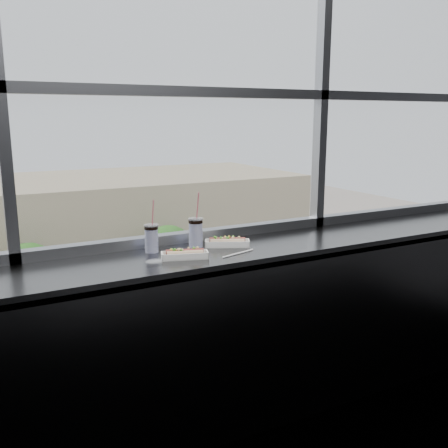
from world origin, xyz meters
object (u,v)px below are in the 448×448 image
car_far_c (219,303)px  pedestrian_d (148,300)px  soda_cup_right (196,231)px  soda_cup_left (151,237)px  hotdog_tray_right (227,242)px  car_near_d (156,394)px  car_near_c (71,414)px  car_near_e (314,352)px  loose_straw (238,253)px  tree_center (29,272)px  pedestrian_c (66,309)px  wrapper (154,261)px  tree_right (169,252)px  car_far_b (57,335)px  hotdog_tray_left (185,254)px

car_far_c → pedestrian_d: bearing=46.0°
soda_cup_right → car_far_c: bearing=62.5°
soda_cup_left → soda_cup_right: bearing=-1.7°
hotdog_tray_right → car_near_d: hotdog_tray_right is taller
car_near_c → car_near_e: car_near_c is taller
soda_cup_left → car_near_c: size_ratio=0.05×
loose_straw → tree_center: loose_straw is taller
tree_center → pedestrian_c: bearing=1.6°
pedestrian_c → tree_center: bearing=1.6°
car_near_d → wrapper: bearing=167.9°
soda_cup_right → tree_right: (10.81, 28.15, -8.34)m
wrapper → car_far_b: wrapper is taller
car_far_c → tree_center: tree_center is taller
loose_straw → car_near_d: 20.48m
loose_straw → tree_right: 31.45m
car_far_c → tree_right: (-1.76, 4.00, 2.69)m
wrapper → car_far_b: 26.90m
hotdog_tray_left → loose_straw: (0.30, -0.06, -0.02)m
pedestrian_c → pedestrian_d: pedestrian_d is taller
car_near_d → car_far_b: bearing=26.3°
soda_cup_left → car_near_e: soda_cup_left is taller
soda_cup_left → tree_right: bearing=68.5°
car_near_c → car_near_d: size_ratio=1.15×
hotdog_tray_left → hotdog_tray_right: 0.35m
hotdog_tray_right → tree_right: bearing=95.6°
hotdog_tray_right → pedestrian_c: bearing=108.9°
hotdog_tray_left → pedestrian_c: size_ratio=0.14×
loose_straw → pedestrian_c: (3.68, 28.46, -11.12)m
car_near_e → loose_straw: bearing=145.1°
hotdog_tray_left → tree_center: (2.01, 28.35, -8.39)m
wrapper → tree_center: wrapper is taller
car_far_c → tree_center: (-10.72, 4.00, 2.57)m
car_near_d → tree_center: (-3.53, 12.00, 2.72)m
loose_straw → pedestrian_d: (8.80, 27.50, -11.11)m
wrapper → tree_right: bearing=68.5°
loose_straw → pedestrian_d: 30.94m
pedestrian_d → tree_center: 7.66m
wrapper → pedestrian_d: 31.04m
soda_cup_right → tree_center: soda_cup_right is taller
soda_cup_left → pedestrian_d: (9.22, 27.23, -11.20)m
soda_cup_left → car_far_c: soda_cup_left is taller
car_near_d → hotdog_tray_right: bearing=169.4°
soda_cup_right → pedestrian_c: soda_cup_right is taller
car_far_b → soda_cup_right: bearing=174.9°
loose_straw → tree_center: size_ratio=0.04×
car_far_c → tree_right: size_ratio=1.17×
hotdog_tray_right → soda_cup_left: 0.45m
soda_cup_left → car_far_b: 26.72m
wrapper → soda_cup_left: bearing=73.0°
car_near_d → pedestrian_c: car_near_d is taller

